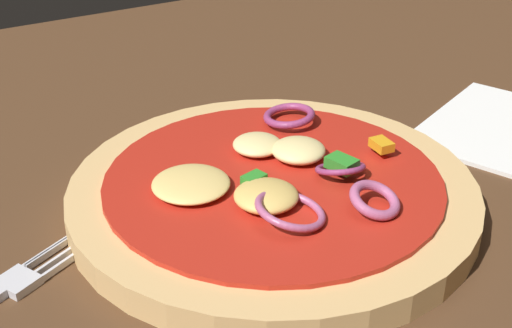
% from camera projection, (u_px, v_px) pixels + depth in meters
% --- Properties ---
extents(dining_table, '(1.45, 0.84, 0.03)m').
position_uv_depth(dining_table, '(282.00, 202.00, 0.47)').
color(dining_table, '#4C301C').
rests_on(dining_table, ground).
extents(pizza, '(0.25, 0.25, 0.03)m').
position_uv_depth(pizza, '(273.00, 191.00, 0.43)').
color(pizza, tan).
rests_on(pizza, dining_table).
extents(napkin, '(0.16, 0.13, 0.00)m').
position_uv_depth(napkin, '(492.00, 125.00, 0.53)').
color(napkin, white).
rests_on(napkin, dining_table).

